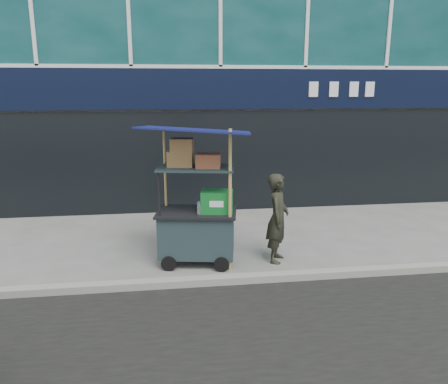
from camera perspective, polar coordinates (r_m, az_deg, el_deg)
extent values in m
plane|color=#62625D|center=(7.14, 3.58, -10.95)|extent=(80.00, 80.00, 0.00)
cube|color=gray|center=(6.94, 3.91, -11.18)|extent=(80.00, 0.18, 0.12)
cube|color=black|center=(10.31, -0.44, 13.26)|extent=(15.68, 0.06, 0.90)
cube|color=black|center=(10.50, -0.45, 3.94)|extent=(15.68, 0.04, 2.40)
cube|color=#1B2A2E|center=(7.50, -3.55, -5.46)|extent=(1.35, 0.93, 0.73)
cylinder|color=black|center=(7.34, -7.24, -9.28)|extent=(0.25, 0.09, 0.25)
cylinder|color=black|center=(7.25, -0.33, -9.46)|extent=(0.25, 0.09, 0.25)
cube|color=black|center=(7.38, -3.59, -2.64)|extent=(1.45, 1.03, 0.04)
cylinder|color=black|center=(7.07, -8.50, -0.41)|extent=(0.04, 0.04, 0.78)
cylinder|color=black|center=(6.95, 0.80, -0.50)|extent=(0.04, 0.04, 0.78)
cylinder|color=black|center=(7.66, -7.65, 0.72)|extent=(0.04, 0.04, 0.78)
cylinder|color=black|center=(7.55, 0.92, 0.65)|extent=(0.04, 0.04, 0.78)
cube|color=#1B2A2E|center=(7.20, -3.68, 3.15)|extent=(1.35, 0.93, 0.03)
cylinder|color=#A37E4A|center=(6.97, 0.79, -1.33)|extent=(0.06, 0.06, 2.34)
cylinder|color=#A37E4A|center=(7.70, -7.61, -0.41)|extent=(0.05, 0.05, 2.23)
cube|color=#0C1047|center=(7.12, -3.76, 8.09)|extent=(1.95, 1.53, 0.21)
cube|color=#106929|center=(7.25, -0.91, -1.26)|extent=(0.57, 0.45, 0.36)
cylinder|color=silver|center=(7.14, -3.28, -2.16)|extent=(0.08, 0.08, 0.21)
cylinder|color=#1934BC|center=(7.11, -3.29, -1.27)|extent=(0.04, 0.04, 0.02)
cube|color=olive|center=(7.26, -5.70, 4.36)|extent=(0.46, 0.38, 0.26)
cube|color=brown|center=(7.11, -2.07, 4.10)|extent=(0.44, 0.35, 0.23)
cube|color=olive|center=(7.20, -5.52, 6.17)|extent=(0.40, 0.33, 0.21)
imported|color=black|center=(7.54, 7.02, -3.40)|extent=(0.56, 0.66, 1.55)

